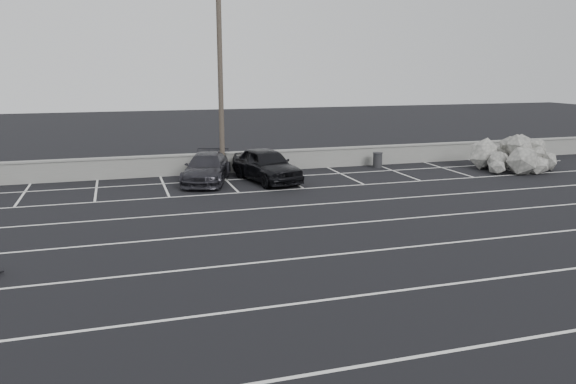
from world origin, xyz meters
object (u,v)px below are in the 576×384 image
object	(u,v)px
car_right	(207,168)
car_left	(266,165)
trash_bin	(378,160)
riprap_pile	(510,160)
utility_pole	(220,80)

from	to	relation	value
car_right	car_left	bearing A→B (deg)	6.69
trash_bin	riprap_pile	size ratio (longest dim) A/B	0.19
car_left	riprap_pile	xyz separation A→B (m)	(13.22, -0.91, -0.25)
car_left	trash_bin	distance (m)	7.05
trash_bin	car_left	bearing A→B (deg)	-164.77
car_left	trash_bin	xyz separation A→B (m)	(6.80, 1.85, -0.38)
car_right	trash_bin	size ratio (longest dim) A/B	5.63
car_right	utility_pole	world-z (taller)	utility_pole
car_right	trash_bin	xyz separation A→B (m)	(9.59, 1.28, -0.26)
riprap_pile	trash_bin	bearing A→B (deg)	156.75
car_right	utility_pole	bearing A→B (deg)	72.63
car_right	trash_bin	distance (m)	9.68
riprap_pile	car_right	bearing A→B (deg)	174.73
car_left	riprap_pile	size ratio (longest dim) A/B	1.09
utility_pole	trash_bin	bearing A→B (deg)	-1.11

